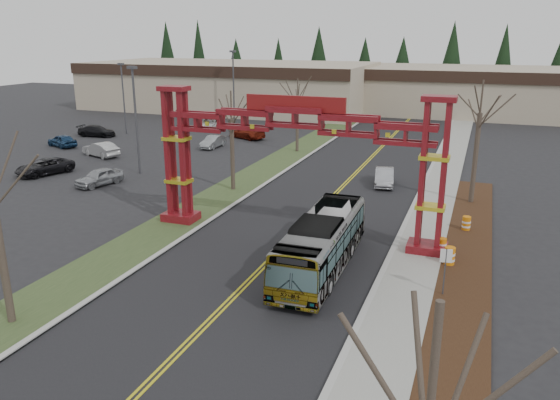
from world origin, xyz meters
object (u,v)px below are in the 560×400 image
at_px(gateway_arch, 295,141).
at_px(parked_car_mid_a, 247,132).
at_px(parked_car_far_a, 213,142).
at_px(barrel_mid, 442,246).
at_px(silver_sedan, 384,177).
at_px(light_pole_near, 135,113).
at_px(parked_car_far_c, 97,131).
at_px(barrel_north, 466,224).
at_px(parked_car_far_b, 210,123).
at_px(parked_car_near_c, 44,167).
at_px(light_pole_far, 233,81).
at_px(street_sign, 446,263).
at_px(barrel_south, 449,257).
at_px(parked_car_near_a, 99,177).
at_px(parked_car_mid_b, 62,141).
at_px(retail_building_west, 230,85).
at_px(light_pole_mid, 123,93).
at_px(retail_building_east, 485,91).
at_px(parked_car_near_b, 101,149).
at_px(bare_tree_median_mid, 231,120).
at_px(bare_tree_right_far, 480,114).
at_px(transit_bus, 322,243).

xyz_separation_m(gateway_arch, parked_car_mid_a, (-16.10, 29.19, -5.25)).
relative_size(parked_car_far_a, barrel_mid, 4.03).
distance_m(silver_sedan, light_pole_near, 22.05).
distance_m(silver_sedan, parked_car_mid_a, 24.54).
bearing_deg(parked_car_far_c, barrel_north, -120.53).
bearing_deg(parked_car_far_b, parked_car_near_c, -112.60).
distance_m(parked_car_mid_a, light_pole_near, 19.76).
xyz_separation_m(light_pole_far, street_sign, (32.58, -46.15, -3.94)).
bearing_deg(barrel_south, light_pole_far, 127.59).
distance_m(parked_car_near_a, parked_car_mid_b, 18.45).
height_order(retail_building_west, barrel_mid, retail_building_west).
bearing_deg(light_pole_mid, parked_car_far_b, 41.64).
distance_m(parked_car_near_c, parked_car_far_a, 18.08).
relative_size(retail_building_east, barrel_north, 38.49).
height_order(parked_car_near_a, light_pole_far, light_pole_far).
height_order(retail_building_east, parked_car_near_b, retail_building_east).
distance_m(retail_building_east, bare_tree_median_mid, 56.77).
height_order(retail_building_west, light_pole_far, light_pole_far).
distance_m(parked_car_near_c, parked_car_mid_b, 12.77).
relative_size(parked_car_far_b, barrel_south, 4.69).
distance_m(parked_car_mid_b, barrel_mid, 45.35).
bearing_deg(bare_tree_right_far, light_pole_mid, 159.24).
height_order(parked_car_mid_a, barrel_south, parked_car_mid_a).
xyz_separation_m(parked_car_far_c, barrel_mid, (42.57, -23.84, -0.18)).
relative_size(transit_bus, barrel_north, 10.82).
relative_size(parked_car_mid_b, light_pole_far, 0.42).
bearing_deg(gateway_arch, parked_car_near_c, 165.16).
height_order(parked_car_mid_b, street_sign, street_sign).
height_order(parked_car_near_a, parked_car_mid_b, parked_car_mid_b).
distance_m(parked_car_far_c, barrel_south, 50.00).
distance_m(parked_car_near_b, parked_car_mid_b, 7.66).
distance_m(light_pole_near, light_pole_mid, 21.46).
relative_size(parked_car_near_c, light_pole_mid, 0.58).
distance_m(bare_tree_right_far, barrel_north, 8.89).
distance_m(bare_tree_median_mid, barrel_north, 18.98).
bearing_deg(parked_car_far_b, silver_sedan, -54.79).
relative_size(bare_tree_right_far, barrel_north, 9.07).
distance_m(parked_car_near_c, bare_tree_right_far, 36.59).
bearing_deg(barrel_north, light_pole_near, 168.93).
bearing_deg(parked_car_far_a, light_pole_near, -93.47).
distance_m(retail_building_east, transit_bus, 66.57).
height_order(parked_car_near_a, bare_tree_median_mid, bare_tree_median_mid).
distance_m(street_sign, barrel_south, 3.99).
distance_m(gateway_arch, light_pole_near, 20.77).
bearing_deg(transit_bus, parked_car_near_b, 145.58).
bearing_deg(barrel_mid, silver_sedan, 112.59).
height_order(parked_car_far_c, bare_tree_right_far, bare_tree_right_far).
relative_size(parked_car_near_b, parked_car_far_b, 0.89).
height_order(parked_car_near_b, bare_tree_right_far, bare_tree_right_far).
relative_size(parked_car_near_a, street_sign, 1.70).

